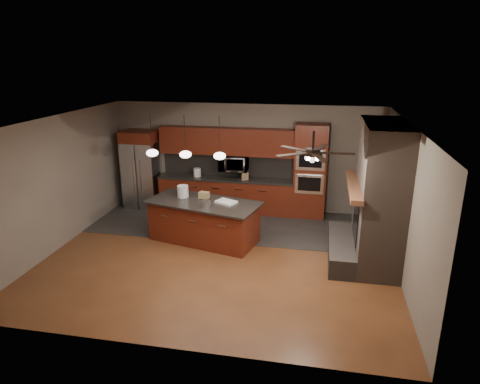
% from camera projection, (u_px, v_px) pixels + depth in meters
% --- Properties ---
extents(ground, '(7.00, 7.00, 0.00)m').
position_uv_depth(ground, '(220.00, 256.00, 8.89)').
color(ground, brown).
rests_on(ground, ground).
extents(ceiling, '(7.00, 6.00, 0.02)m').
position_uv_depth(ceiling, '(218.00, 121.00, 8.03)').
color(ceiling, white).
rests_on(ceiling, back_wall).
extents(back_wall, '(7.00, 0.02, 2.80)m').
position_uv_depth(back_wall, '(246.00, 158.00, 11.26)').
color(back_wall, slate).
rests_on(back_wall, ground).
extents(right_wall, '(0.02, 6.00, 2.80)m').
position_uv_depth(right_wall, '(405.00, 203.00, 7.83)').
color(right_wall, slate).
rests_on(right_wall, ground).
extents(left_wall, '(0.02, 6.00, 2.80)m').
position_uv_depth(left_wall, '(59.00, 182.00, 9.09)').
color(left_wall, slate).
rests_on(left_wall, ground).
extents(slate_tile_patch, '(7.00, 2.40, 0.01)m').
position_uv_depth(slate_tile_patch, '(237.00, 223.00, 10.57)').
color(slate_tile_patch, '#2F2D2B').
rests_on(slate_tile_patch, ground).
extents(fireplace_column, '(1.30, 2.10, 2.80)m').
position_uv_depth(fireplace_column, '(376.00, 200.00, 8.32)').
color(fireplace_column, brown).
rests_on(fireplace_column, ground).
extents(back_cabinetry, '(3.59, 0.64, 2.20)m').
position_uv_depth(back_cabinetry, '(226.00, 178.00, 11.27)').
color(back_cabinetry, '#5D2011').
rests_on(back_cabinetry, ground).
extents(oven_tower, '(0.80, 0.63, 2.38)m').
position_uv_depth(oven_tower, '(310.00, 171.00, 10.74)').
color(oven_tower, '#5D2011').
rests_on(oven_tower, ground).
extents(microwave, '(0.73, 0.41, 0.50)m').
position_uv_depth(microwave, '(234.00, 163.00, 11.11)').
color(microwave, silver).
rests_on(microwave, back_cabinetry).
extents(refrigerator, '(0.89, 0.75, 2.08)m').
position_uv_depth(refrigerator, '(142.00, 169.00, 11.52)').
color(refrigerator, silver).
rests_on(refrigerator, ground).
extents(kitchen_island, '(2.65, 1.67, 0.92)m').
position_uv_depth(kitchen_island, '(204.00, 221.00, 9.49)').
color(kitchen_island, '#5D2011').
rests_on(kitchen_island, ground).
extents(white_bucket, '(0.31, 0.31, 0.27)m').
position_uv_depth(white_bucket, '(183.00, 191.00, 9.61)').
color(white_bucket, silver).
rests_on(white_bucket, kitchen_island).
extents(paint_can, '(0.24, 0.24, 0.13)m').
position_uv_depth(paint_can, '(206.00, 204.00, 9.02)').
color(paint_can, '#AEADB2').
rests_on(paint_can, kitchen_island).
extents(paint_tray, '(0.51, 0.45, 0.04)m').
position_uv_depth(paint_tray, '(226.00, 202.00, 9.27)').
color(paint_tray, white).
rests_on(paint_tray, kitchen_island).
extents(cardboard_box, '(0.24, 0.20, 0.14)m').
position_uv_depth(cardboard_box, '(204.00, 195.00, 9.57)').
color(cardboard_box, '#92784B').
rests_on(cardboard_box, kitchen_island).
extents(counter_bucket, '(0.25, 0.25, 0.22)m').
position_uv_depth(counter_bucket, '(197.00, 172.00, 11.33)').
color(counter_bucket, white).
rests_on(counter_bucket, back_cabinetry).
extents(counter_box, '(0.21, 0.18, 0.19)m').
position_uv_depth(counter_box, '(245.00, 176.00, 11.06)').
color(counter_box, '#99734F').
rests_on(counter_box, back_cabinetry).
extents(pendant_left, '(0.26, 0.26, 0.92)m').
position_uv_depth(pendant_left, '(152.00, 153.00, 9.24)').
color(pendant_left, black).
rests_on(pendant_left, ceiling).
extents(pendant_center, '(0.26, 0.26, 0.92)m').
position_uv_depth(pendant_center, '(185.00, 154.00, 9.10)').
color(pendant_center, black).
rests_on(pendant_center, ceiling).
extents(pendant_right, '(0.26, 0.26, 0.92)m').
position_uv_depth(pendant_right, '(220.00, 156.00, 8.97)').
color(pendant_right, black).
rests_on(pendant_right, ceiling).
extents(ceiling_fan, '(1.27, 1.33, 0.41)m').
position_uv_depth(ceiling_fan, '(313.00, 152.00, 7.07)').
color(ceiling_fan, black).
rests_on(ceiling_fan, ceiling).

